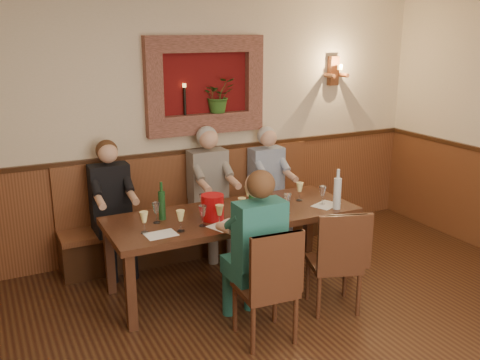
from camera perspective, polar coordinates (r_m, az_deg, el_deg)
The scene contains 31 objects.
room_shell at distance 3.30m, azimuth 13.31°, elevation 5.78°, with size 6.04×6.04×2.82m.
wainscoting at distance 3.75m, azimuth 12.03°, elevation -14.21°, with size 6.02×6.02×1.15m.
wall_niche at distance 5.96m, azimuth -3.31°, elevation 9.65°, with size 1.36×0.30×1.06m.
wall_sconce at distance 6.76m, azimuth 10.02°, elevation 11.33°, with size 0.25×0.20×0.35m.
dining_table at distance 5.14m, azimuth -0.75°, elevation -4.30°, with size 2.40×0.90×0.75m.
bench at distance 6.07m, azimuth -4.62°, elevation -4.63°, with size 3.00×0.45×1.11m.
chair_near_left at distance 4.43m, azimuth 2.76°, elevation -13.37°, with size 0.46×0.46×0.98m.
chair_near_right at distance 4.93m, azimuth 9.94°, elevation -10.47°, with size 0.53×0.53×0.95m.
person_bench_left at distance 5.63m, azimuth -13.34°, elevation -4.09°, with size 0.40×0.49×1.38m.
person_bench_mid at distance 5.94m, azimuth -3.07°, elevation -2.37°, with size 0.42×0.52×1.43m.
person_bench_right at distance 6.27m, azimuth 3.18°, elevation -1.67°, with size 0.39×0.48×1.37m.
person_chair_front at distance 4.46m, azimuth 1.51°, elevation -8.92°, with size 0.41×0.50×1.40m.
spittoon_bucket at distance 4.90m, azimuth -2.94°, elevation -2.92°, with size 0.21×0.21×0.24m, color red.
wine_bottle_green_a at distance 5.05m, azimuth 1.29°, elevation -1.95°, with size 0.07×0.07×0.37m.
wine_bottle_green_b at distance 4.95m, azimuth -8.33°, elevation -2.60°, with size 0.08×0.08×0.36m.
water_bottle at distance 5.26m, azimuth 10.34°, elevation -1.34°, with size 0.09×0.09×0.40m.
tasting_sheet_a at distance 4.63m, azimuth -8.43°, elevation -5.76°, with size 0.26×0.19×0.00m, color white.
tasting_sheet_b at distance 4.99m, azimuth 2.40°, elevation -4.00°, with size 0.26×0.19×0.00m, color white.
tasting_sheet_c at distance 5.40m, azimuth 9.13°, elevation -2.65°, with size 0.27×0.19×0.00m, color white.
tasting_sheet_d at distance 4.79m, azimuth -1.50°, elevation -4.84°, with size 0.30×0.22×0.00m, color white.
wine_glass_0 at distance 4.66m, azimuth -10.18°, elevation -4.47°, with size 0.08×0.08×0.19m, color #FAED95, non-canonical shape.
wine_glass_1 at distance 4.88m, azimuth -8.92°, elevation -3.48°, with size 0.08×0.08×0.19m, color white, non-canonical shape.
wine_glass_2 at distance 4.65m, azimuth -6.34°, elevation -4.36°, with size 0.08×0.08×0.19m, color #FAED95, non-canonical shape.
wine_glass_3 at distance 5.08m, azimuth -3.96°, elevation -2.55°, with size 0.08×0.08×0.19m, color white, non-canonical shape.
wine_glass_4 at distance 4.96m, azimuth 0.20°, elevation -2.97°, with size 0.08×0.08×0.19m, color #FAED95, non-canonical shape.
wine_glass_5 at distance 5.31m, azimuth 0.89°, elevation -1.69°, with size 0.08×0.08×0.19m, color #FAED95, non-canonical shape.
wine_glass_6 at distance 5.09m, azimuth 5.08°, elevation -2.51°, with size 0.08×0.08×0.19m, color white, non-canonical shape.
wine_glass_7 at distance 5.48m, azimuth 6.37°, elevation -1.23°, with size 0.08×0.08×0.19m, color #FAED95, non-canonical shape.
wine_glass_8 at distance 5.38m, azimuth 8.78°, elevation -1.64°, with size 0.08×0.08×0.19m, color white, non-canonical shape.
wine_glass_9 at distance 4.76m, azimuth -2.19°, elevation -3.78°, with size 0.08×0.08×0.19m, color #FAED95, non-canonical shape.
wine_glass_10 at distance 4.75m, azimuth -4.01°, elevation -3.84°, with size 0.08×0.08×0.19m, color white, non-canonical shape.
Camera 1 is at (-2.09, -2.50, 2.44)m, focal length 40.00 mm.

